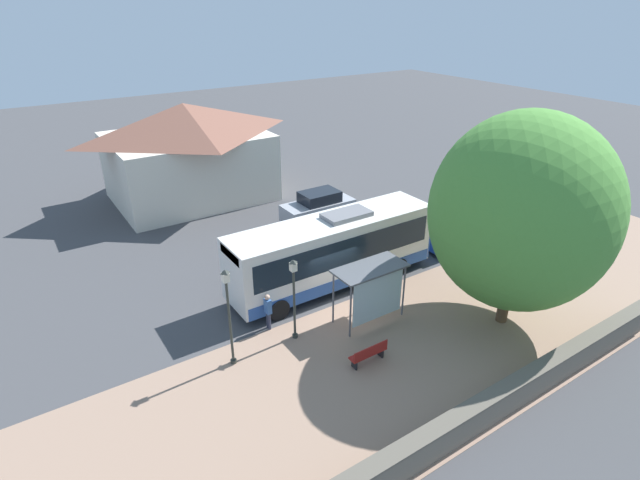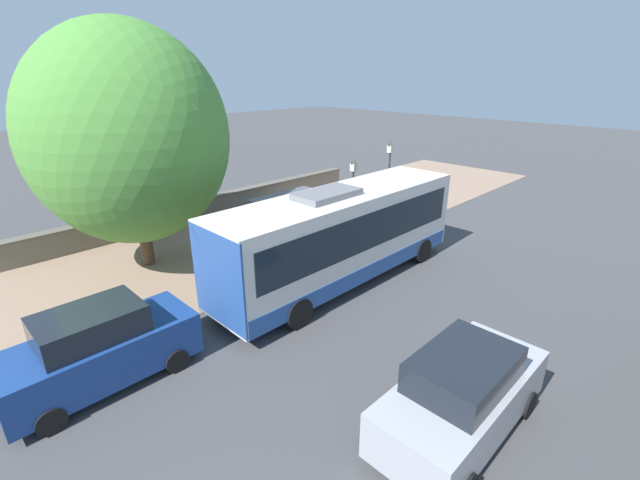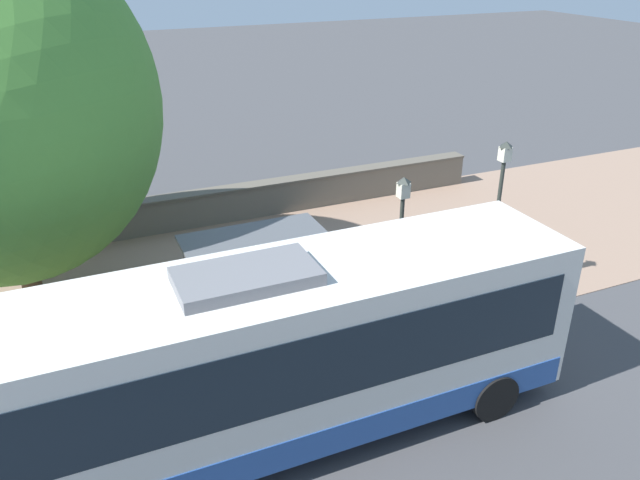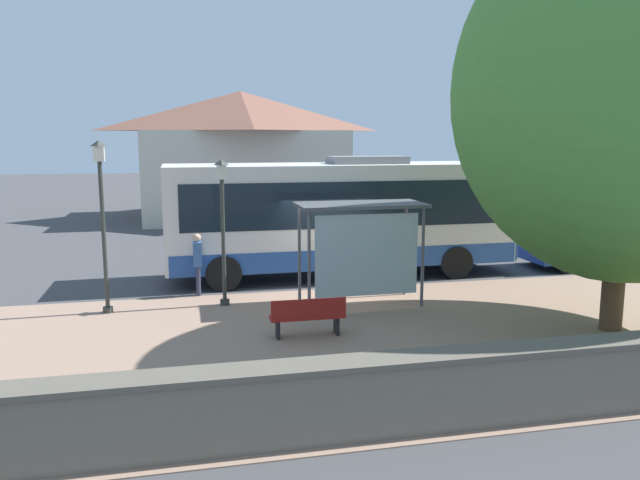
{
  "view_description": "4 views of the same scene",
  "coord_description": "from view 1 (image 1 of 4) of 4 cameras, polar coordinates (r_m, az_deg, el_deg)",
  "views": [
    {
      "loc": [
        -15.81,
        11.43,
        12.85
      ],
      "look_at": [
        1.66,
        -0.07,
        2.62
      ],
      "focal_mm": 28.0,
      "sensor_mm": 36.0,
      "label": 1
    },
    {
      "loc": [
        11.34,
        -11.67,
        7.42
      ],
      "look_at": [
        0.06,
        -0.32,
        1.08
      ],
      "focal_mm": 24.0,
      "sensor_mm": 36.0,
      "label": 2
    },
    {
      "loc": [
        10.29,
        -4.05,
        8.47
      ],
      "look_at": [
        -1.72,
        1.19,
        2.18
      ],
      "focal_mm": 35.0,
      "sensor_mm": 36.0,
      "label": 3
    },
    {
      "loc": [
        -16.59,
        4.0,
        4.26
      ],
      "look_at": [
        -1.46,
        0.57,
        1.67
      ],
      "focal_mm": 35.0,
      "sensor_mm": 36.0,
      "label": 4
    }
  ],
  "objects": [
    {
      "name": "street_lamp_far",
      "position": [
        20.06,
        -3.0,
        -6.01
      ],
      "size": [
        0.28,
        0.28,
        3.7
      ],
      "color": "#2D332D",
      "rests_on": "ground"
    },
    {
      "name": "shade_tree",
      "position": [
        21.29,
        22.05,
        2.94
      ],
      "size": [
        7.32,
        7.32,
        9.2
      ],
      "color": "brown",
      "rests_on": "ground"
    },
    {
      "name": "ground_plane",
      "position": [
        23.36,
        2.1,
        -7.33
      ],
      "size": [
        120.0,
        120.0,
        0.0
      ],
      "primitive_type": "plane",
      "color": "#424244",
      "rests_on": "ground"
    },
    {
      "name": "parked_car_far_lane",
      "position": [
        31.23,
        -0.2,
        3.72
      ],
      "size": [
        2.01,
        4.57,
        2.03
      ],
      "color": "#9EA0A8",
      "rests_on": "ground"
    },
    {
      "name": "street_lamp_near",
      "position": [
        18.84,
        -10.4,
        -7.85
      ],
      "size": [
        0.28,
        0.28,
        4.17
      ],
      "color": "#2D332D",
      "rests_on": "ground"
    },
    {
      "name": "background_building",
      "position": [
        35.68,
        -14.86,
        9.82
      ],
      "size": [
        8.42,
        10.67,
        6.59
      ],
      "color": "beige",
      "rests_on": "ground"
    },
    {
      "name": "pedestrian",
      "position": [
        21.33,
        -5.97,
        -7.85
      ],
      "size": [
        0.34,
        0.23,
        1.7
      ],
      "color": "#2D3347",
      "rests_on": "ground"
    },
    {
      "name": "bus_shelter",
      "position": [
        21.24,
        5.97,
        -4.42
      ],
      "size": [
        1.54,
        3.19,
        2.6
      ],
      "color": "#515459",
      "rests_on": "ground"
    },
    {
      "name": "sidewalk_plaza",
      "position": [
        20.58,
        9.55,
        -12.98
      ],
      "size": [
        9.0,
        44.0,
        0.02
      ],
      "color": "#937560",
      "rests_on": "ground"
    },
    {
      "name": "bus",
      "position": [
        23.99,
        1.48,
        -1.12
      ],
      "size": [
        2.64,
        10.53,
        3.66
      ],
      "color": "silver",
      "rests_on": "ground"
    },
    {
      "name": "bench",
      "position": [
        19.8,
        5.6,
        -12.78
      ],
      "size": [
        0.4,
        1.61,
        0.88
      ],
      "color": "maroon",
      "rests_on": "ground"
    },
    {
      "name": "parked_car_behind_bus",
      "position": [
        29.28,
        15.65,
        1.2
      ],
      "size": [
        1.96,
        4.55,
        2.11
      ],
      "color": "navy",
      "rests_on": "ground"
    },
    {
      "name": "stone_wall",
      "position": [
        18.27,
        18.62,
        -17.83
      ],
      "size": [
        0.6,
        20.0,
        1.15
      ],
      "color": "#6B6356",
      "rests_on": "ground"
    }
  ]
}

